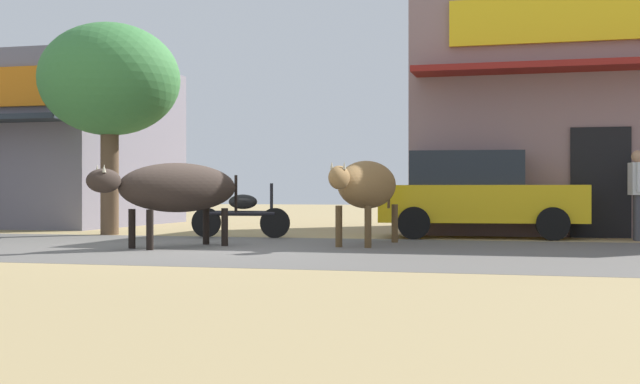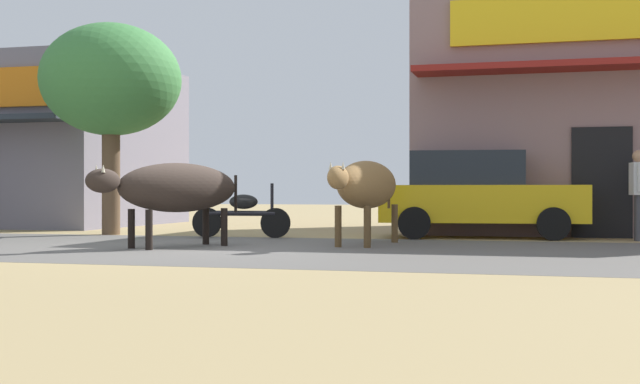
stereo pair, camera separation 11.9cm
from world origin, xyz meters
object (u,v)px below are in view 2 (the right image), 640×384
at_px(roadside_tree, 111,81).
at_px(pedestrian_by_shop, 639,188).
at_px(cow_far_dark, 366,185).
at_px(cow_near_brown, 176,188).
at_px(parked_motorcycle, 242,213).
at_px(parked_hatchback_car, 477,193).

relative_size(roadside_tree, pedestrian_by_shop, 2.65).
xyz_separation_m(roadside_tree, cow_far_dark, (5.72, -1.90, -2.15)).
distance_m(cow_near_brown, cow_far_dark, 3.10).
distance_m(parked_motorcycle, pedestrian_by_shop, 7.26).
relative_size(parked_motorcycle, cow_far_dark, 0.67).
height_order(roadside_tree, pedestrian_by_shop, roadside_tree).
relative_size(parked_motorcycle, pedestrian_by_shop, 1.19).
height_order(parked_hatchback_car, pedestrian_by_shop, parked_hatchback_car).
bearing_deg(parked_motorcycle, roadside_tree, 172.73).
relative_size(cow_near_brown, cow_far_dark, 0.90).
xyz_separation_m(cow_near_brown, cow_far_dark, (2.79, 1.35, 0.05)).
bearing_deg(parked_hatchback_car, cow_near_brown, -136.30).
relative_size(cow_near_brown, pedestrian_by_shop, 1.58).
height_order(cow_near_brown, cow_far_dark, cow_far_dark).
height_order(parked_hatchback_car, parked_motorcycle, parked_hatchback_car).
bearing_deg(cow_far_dark, roadside_tree, 161.61).
distance_m(cow_far_dark, pedestrian_by_shop, 5.06).
xyz_separation_m(roadside_tree, cow_near_brown, (2.93, -3.25, -2.19)).
bearing_deg(parked_motorcycle, pedestrian_by_shop, 7.07).
height_order(parked_motorcycle, cow_far_dark, cow_far_dark).
height_order(parked_hatchback_car, cow_far_dark, parked_hatchback_car).
xyz_separation_m(parked_motorcycle, cow_far_dark, (2.73, -1.52, 0.52)).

